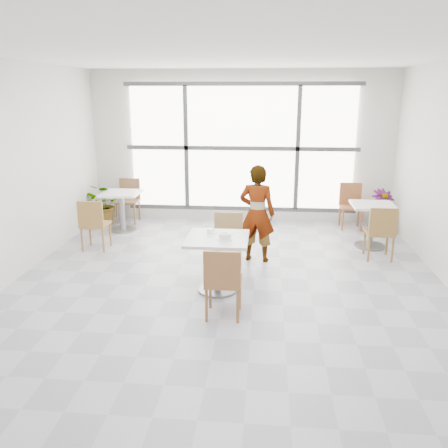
# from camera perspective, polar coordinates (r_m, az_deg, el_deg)

# --- Properties ---
(floor) EXTENTS (7.00, 7.00, 0.00)m
(floor) POSITION_cam_1_polar(r_m,az_deg,el_deg) (6.33, 0.25, -7.99)
(floor) COLOR #9E9EA5
(floor) RESTS_ON ground
(ceiling) EXTENTS (7.00, 7.00, 0.00)m
(ceiling) POSITION_cam_1_polar(r_m,az_deg,el_deg) (5.81, 0.29, 20.20)
(ceiling) COLOR white
(ceiling) RESTS_ON ground
(wall_back) EXTENTS (6.00, 0.00, 6.00)m
(wall_back) POSITION_cam_1_polar(r_m,az_deg,el_deg) (9.34, 2.18, 9.35)
(wall_back) COLOR silver
(wall_back) RESTS_ON ground
(wall_front) EXTENTS (6.00, 0.00, 6.00)m
(wall_front) POSITION_cam_1_polar(r_m,az_deg,el_deg) (2.56, -6.70, -8.84)
(wall_front) COLOR silver
(wall_front) RESTS_ON ground
(wall_left) EXTENTS (0.00, 7.00, 7.00)m
(wall_left) POSITION_cam_1_polar(r_m,az_deg,el_deg) (6.83, -25.79, 5.36)
(wall_left) COLOR silver
(wall_left) RESTS_ON ground
(window) EXTENTS (4.60, 0.07, 2.52)m
(window) POSITION_cam_1_polar(r_m,az_deg,el_deg) (9.28, 2.15, 9.31)
(window) COLOR white
(window) RESTS_ON ground
(main_table) EXTENTS (0.80, 0.80, 0.75)m
(main_table) POSITION_cam_1_polar(r_m,az_deg,el_deg) (6.09, -0.81, -3.69)
(main_table) COLOR silver
(main_table) RESTS_ON ground
(chair_near) EXTENTS (0.42, 0.42, 0.87)m
(chair_near) POSITION_cam_1_polar(r_m,az_deg,el_deg) (5.36, -0.13, -6.76)
(chair_near) COLOR brown
(chair_near) RESTS_ON ground
(chair_far) EXTENTS (0.42, 0.42, 0.87)m
(chair_far) POSITION_cam_1_polar(r_m,az_deg,el_deg) (6.79, 0.48, -1.78)
(chair_far) COLOR olive
(chair_far) RESTS_ON ground
(oatmeal_bowl) EXTENTS (0.21, 0.21, 0.09)m
(oatmeal_bowl) POSITION_cam_1_polar(r_m,az_deg,el_deg) (5.93, 0.13, -1.46)
(oatmeal_bowl) COLOR silver
(oatmeal_bowl) RESTS_ON main_table
(coffee_cup) EXTENTS (0.16, 0.13, 0.07)m
(coffee_cup) POSITION_cam_1_polar(r_m,az_deg,el_deg) (6.18, -1.72, -0.90)
(coffee_cup) COLOR white
(coffee_cup) RESTS_ON main_table
(person) EXTENTS (0.61, 0.45, 1.52)m
(person) POSITION_cam_1_polar(r_m,az_deg,el_deg) (7.17, 4.08, 1.28)
(person) COLOR black
(person) RESTS_ON ground
(bg_table_left) EXTENTS (0.70, 0.70, 0.75)m
(bg_table_left) POSITION_cam_1_polar(r_m,az_deg,el_deg) (9.01, -12.45, 2.20)
(bg_table_left) COLOR white
(bg_table_left) RESTS_ON ground
(bg_table_right) EXTENTS (0.70, 0.70, 0.75)m
(bg_table_right) POSITION_cam_1_polar(r_m,az_deg,el_deg) (8.25, 17.73, 0.55)
(bg_table_right) COLOR silver
(bg_table_right) RESTS_ON ground
(bg_chair_left_near) EXTENTS (0.42, 0.42, 0.87)m
(bg_chair_left_near) POSITION_cam_1_polar(r_m,az_deg,el_deg) (7.96, -15.76, 0.27)
(bg_chair_left_near) COLOR olive
(bg_chair_left_near) RESTS_ON ground
(bg_chair_left_far) EXTENTS (0.42, 0.42, 0.87)m
(bg_chair_left_far) POSITION_cam_1_polar(r_m,az_deg,el_deg) (9.67, -11.63, 3.26)
(bg_chair_left_far) COLOR brown
(bg_chair_left_far) RESTS_ON ground
(bg_chair_right_near) EXTENTS (0.42, 0.42, 0.87)m
(bg_chair_right_near) POSITION_cam_1_polar(r_m,az_deg,el_deg) (7.63, 18.74, -0.66)
(bg_chair_right_near) COLOR olive
(bg_chair_right_near) RESTS_ON ground
(bg_chair_right_far) EXTENTS (0.42, 0.42, 0.87)m
(bg_chair_right_far) POSITION_cam_1_polar(r_m,az_deg,el_deg) (9.34, 15.33, 2.56)
(bg_chair_right_far) COLOR brown
(bg_chair_right_far) RESTS_ON ground
(plant_left) EXTENTS (0.95, 0.90, 0.84)m
(plant_left) POSITION_cam_1_polar(r_m,az_deg,el_deg) (9.53, -14.53, 2.39)
(plant_left) COLOR #4A7431
(plant_left) RESTS_ON ground
(plant_right) EXTENTS (0.57, 0.57, 0.80)m
(plant_right) POSITION_cam_1_polar(r_m,az_deg,el_deg) (9.32, 18.76, 1.60)
(plant_right) COLOR #5C8949
(plant_right) RESTS_ON ground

